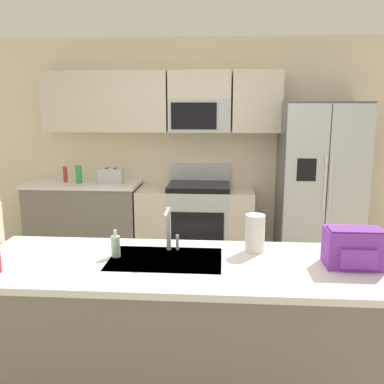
{
  "coord_description": "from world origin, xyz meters",
  "views": [
    {
      "loc": [
        0.28,
        -3.1,
        1.82
      ],
      "look_at": [
        0.01,
        0.6,
        1.05
      ],
      "focal_mm": 39.64,
      "sensor_mm": 36.0,
      "label": 1
    }
  ],
  "objects": [
    {
      "name": "range_oven",
      "position": [
        -0.03,
        1.8,
        0.44
      ],
      "size": [
        1.36,
        0.61,
        1.1
      ],
      "color": "#B7BABF",
      "rests_on": "ground"
    },
    {
      "name": "refrigerator",
      "position": [
        1.39,
        1.73,
        0.93
      ],
      "size": [
        0.9,
        0.76,
        1.85
      ],
      "color": "#4C4F54",
      "rests_on": "ground"
    },
    {
      "name": "sink_faucet",
      "position": [
        -0.05,
        -0.55,
        1.07
      ],
      "size": [
        0.08,
        0.21,
        0.28
      ],
      "color": "#B7BABF",
      "rests_on": "island_counter"
    },
    {
      "name": "toaster",
      "position": [
        -1.03,
        1.75,
        0.99
      ],
      "size": [
        0.28,
        0.16,
        0.18
      ],
      "color": "#B7BABF",
      "rests_on": "back_counter"
    },
    {
      "name": "kitchen_wall_unit",
      "position": [
        -0.14,
        2.08,
        1.47
      ],
      "size": [
        5.2,
        0.43,
        2.6
      ],
      "color": "beige",
      "rests_on": "ground"
    },
    {
      "name": "back_counter",
      "position": [
        -1.39,
        1.8,
        0.45
      ],
      "size": [
        1.35,
        0.63,
        0.9
      ],
      "color": "slate",
      "rests_on": "ground"
    },
    {
      "name": "paper_towel_roll",
      "position": [
        0.49,
        -0.51,
        1.02
      ],
      "size": [
        0.12,
        0.12,
        0.24
      ],
      "primitive_type": "cylinder",
      "color": "white",
      "rests_on": "island_counter"
    },
    {
      "name": "pepper_mill",
      "position": [
        -1.6,
        1.8,
        0.99
      ],
      "size": [
        0.05,
        0.05,
        0.19
      ],
      "primitive_type": "cylinder",
      "color": "#B2332D",
      "rests_on": "back_counter"
    },
    {
      "name": "soap_dispenser",
      "position": [
        -0.36,
        -0.67,
        0.97
      ],
      "size": [
        0.06,
        0.06,
        0.17
      ],
      "color": "#A5D8B2",
      "rests_on": "island_counter"
    },
    {
      "name": "ground_plane",
      "position": [
        0.0,
        0.0,
        0.0
      ],
      "size": [
        9.0,
        9.0,
        0.0
      ],
      "primitive_type": "plane",
      "color": "beige",
      "rests_on": "ground"
    },
    {
      "name": "backpack",
      "position": [
        1.04,
        -0.72,
        1.02
      ],
      "size": [
        0.32,
        0.22,
        0.23
      ],
      "color": "purple",
      "rests_on": "island_counter"
    },
    {
      "name": "island_counter",
      "position": [
        0.04,
        -0.74,
        0.45
      ],
      "size": [
        2.48,
        0.85,
        0.9
      ],
      "color": "slate",
      "rests_on": "ground"
    },
    {
      "name": "bottle_green",
      "position": [
        -1.42,
        1.75,
        1.01
      ],
      "size": [
        0.07,
        0.07,
        0.22
      ],
      "primitive_type": "cylinder",
      "color": "green",
      "rests_on": "back_counter"
    }
  ]
}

